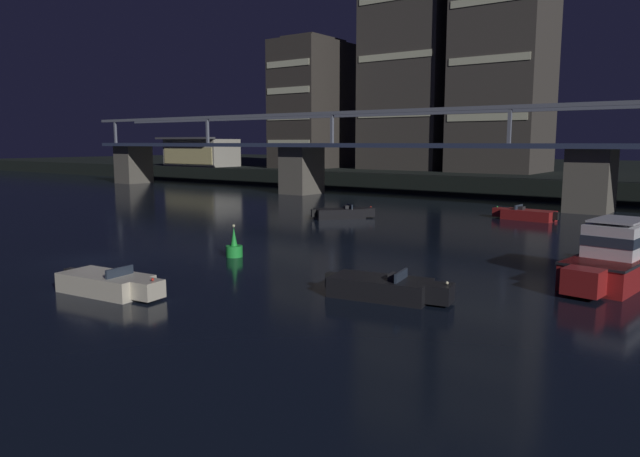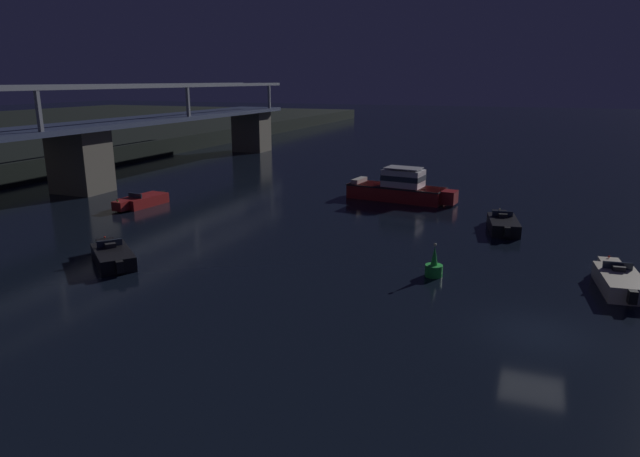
{
  "view_description": "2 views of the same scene",
  "coord_description": "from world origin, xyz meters",
  "px_view_note": "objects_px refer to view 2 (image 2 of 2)",
  "views": [
    {
      "loc": [
        27.32,
        -17.48,
        6.09
      ],
      "look_at": [
        7.97,
        9.17,
        1.29
      ],
      "focal_mm": 33.22,
      "sensor_mm": 36.0,
      "label": 1
    },
    {
      "loc": [
        -22.09,
        0.69,
        9.79
      ],
      "look_at": [
        6.4,
        11.82,
        1.59
      ],
      "focal_mm": 31.23,
      "sensor_mm": 36.0,
      "label": 2
    }
  ],
  "objects_px": {
    "cabin_cruiser_near_left": "(400,188)",
    "speedboat_mid_right": "(112,256)",
    "speedboat_near_center": "(503,224)",
    "speedboat_mid_center": "(619,281)",
    "channel_buoy": "(434,267)",
    "speedboat_near_right": "(142,201)"
  },
  "relations": [
    {
      "from": "speedboat_mid_center",
      "to": "channel_buoy",
      "type": "height_order",
      "value": "channel_buoy"
    },
    {
      "from": "speedboat_mid_right",
      "to": "channel_buoy",
      "type": "relative_size",
      "value": 2.61
    },
    {
      "from": "cabin_cruiser_near_left",
      "to": "speedboat_near_center",
      "type": "xyz_separation_m",
      "value": [
        -6.85,
        -8.73,
        -0.64
      ]
    },
    {
      "from": "speedboat_near_right",
      "to": "channel_buoy",
      "type": "bearing_deg",
      "value": -107.85
    },
    {
      "from": "speedboat_near_center",
      "to": "speedboat_near_right",
      "type": "relative_size",
      "value": 1.0
    },
    {
      "from": "speedboat_near_center",
      "to": "channel_buoy",
      "type": "bearing_deg",
      "value": 166.05
    },
    {
      "from": "speedboat_near_center",
      "to": "speedboat_mid_right",
      "type": "relative_size",
      "value": 1.14
    },
    {
      "from": "speedboat_near_right",
      "to": "speedboat_mid_right",
      "type": "bearing_deg",
      "value": -147.49
    },
    {
      "from": "speedboat_mid_right",
      "to": "speedboat_near_center",
      "type": "bearing_deg",
      "value": -52.2
    },
    {
      "from": "speedboat_near_center",
      "to": "speedboat_mid_center",
      "type": "bearing_deg",
      "value": -147.63
    },
    {
      "from": "cabin_cruiser_near_left",
      "to": "speedboat_near_center",
      "type": "relative_size",
      "value": 1.78
    },
    {
      "from": "channel_buoy",
      "to": "speedboat_near_center",
      "type": "bearing_deg",
      "value": -13.95
    },
    {
      "from": "cabin_cruiser_near_left",
      "to": "speedboat_mid_right",
      "type": "xyz_separation_m",
      "value": [
        -22.02,
        10.83,
        -0.64
      ]
    },
    {
      "from": "channel_buoy",
      "to": "speedboat_near_right",
      "type": "bearing_deg",
      "value": 72.15
    },
    {
      "from": "cabin_cruiser_near_left",
      "to": "channel_buoy",
      "type": "bearing_deg",
      "value": -161.16
    },
    {
      "from": "speedboat_mid_center",
      "to": "cabin_cruiser_near_left",
      "type": "bearing_deg",
      "value": 42.1
    },
    {
      "from": "cabin_cruiser_near_left",
      "to": "speedboat_near_right",
      "type": "xyz_separation_m",
      "value": [
        -9.73,
        18.67,
        -0.64
      ]
    },
    {
      "from": "speedboat_mid_right",
      "to": "channel_buoy",
      "type": "distance_m",
      "value": 17.42
    },
    {
      "from": "speedboat_near_center",
      "to": "speedboat_mid_center",
      "type": "height_order",
      "value": "same"
    },
    {
      "from": "speedboat_mid_center",
      "to": "channel_buoy",
      "type": "bearing_deg",
      "value": 99.32
    },
    {
      "from": "speedboat_near_center",
      "to": "cabin_cruiser_near_left",
      "type": "bearing_deg",
      "value": 51.88
    },
    {
      "from": "cabin_cruiser_near_left",
      "to": "channel_buoy",
      "type": "xyz_separation_m",
      "value": [
        -17.69,
        -6.04,
        -0.57
      ]
    }
  ]
}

